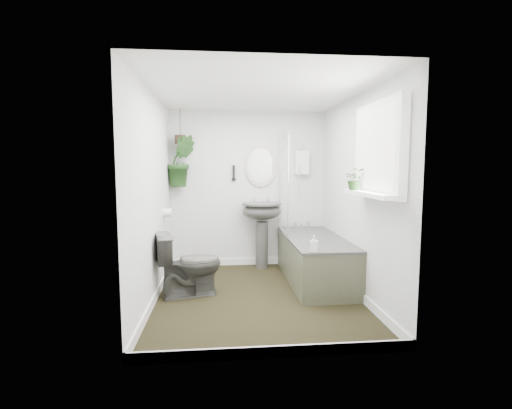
{
  "coord_description": "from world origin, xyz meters",
  "views": [
    {
      "loc": [
        -0.4,
        -4.12,
        1.49
      ],
      "look_at": [
        0.0,
        0.15,
        1.05
      ],
      "focal_mm": 26.0,
      "sensor_mm": 36.0,
      "label": 1
    }
  ],
  "objects": [
    {
      "name": "bath_screen",
      "position": [
        0.47,
        0.99,
        1.28
      ],
      "size": [
        0.04,
        0.72,
        1.4
      ],
      "primitive_type": null,
      "color": "silver",
      "rests_on": "bathtub"
    },
    {
      "name": "hanging_pot",
      "position": [
        -0.97,
        1.25,
        1.87
      ],
      "size": [
        0.16,
        0.16,
        0.12
      ],
      "primitive_type": "cylinder",
      "color": "#332218",
      "rests_on": "ceiling"
    },
    {
      "name": "hanging_plant",
      "position": [
        -0.97,
        1.25,
        1.57
      ],
      "size": [
        0.46,
        0.39,
        0.73
      ],
      "primitive_type": "imported",
      "rotation": [
        0.0,
        0.0,
        0.19
      ],
      "color": "black",
      "rests_on": "ceiling"
    },
    {
      "name": "ceiling",
      "position": [
        0.0,
        0.0,
        2.31
      ],
      "size": [
        2.3,
        2.8,
        0.02
      ],
      "primitive_type": "cube",
      "color": "white",
      "rests_on": "ground"
    },
    {
      "name": "pedestal_sink",
      "position": [
        0.18,
        1.2,
        0.49
      ],
      "size": [
        0.58,
        0.5,
        0.97
      ],
      "primitive_type": null,
      "rotation": [
        0.0,
        0.0,
        0.02
      ],
      "color": "#3A3A36",
      "rests_on": "floor"
    },
    {
      "name": "wall_back",
      "position": [
        0.0,
        1.41,
        1.15
      ],
      "size": [
        2.3,
        0.02,
        2.3
      ],
      "primitive_type": "cube",
      "color": "white",
      "rests_on": "ground"
    },
    {
      "name": "toilet",
      "position": [
        -0.78,
        0.12,
        0.37
      ],
      "size": [
        0.81,
        0.58,
        0.74
      ],
      "primitive_type": "imported",
      "rotation": [
        0.0,
        0.0,
        1.81
      ],
      "color": "#3A3A36",
      "rests_on": "floor"
    },
    {
      "name": "oval_mirror",
      "position": [
        0.18,
        1.37,
        1.5
      ],
      "size": [
        0.46,
        0.03,
        0.62
      ],
      "primitive_type": "ellipsoid",
      "color": "beige",
      "rests_on": "wall_back"
    },
    {
      "name": "window_blinds",
      "position": [
        1.04,
        -0.7,
        1.65
      ],
      "size": [
        0.01,
        0.86,
        0.76
      ],
      "primitive_type": "cube",
      "color": "white",
      "rests_on": "wall_right"
    },
    {
      "name": "wall_sconce",
      "position": [
        -0.22,
        1.36,
        1.4
      ],
      "size": [
        0.04,
        0.04,
        0.22
      ],
      "primitive_type": "cylinder",
      "color": "black",
      "rests_on": "wall_back"
    },
    {
      "name": "floor",
      "position": [
        0.0,
        0.0,
        -0.01
      ],
      "size": [
        2.3,
        2.8,
        0.02
      ],
      "primitive_type": "cube",
      "color": "black",
      "rests_on": "ground"
    },
    {
      "name": "window_sill",
      "position": [
        1.02,
        -0.7,
        1.23
      ],
      "size": [
        0.18,
        1.0,
        0.04
      ],
      "primitive_type": "cube",
      "color": "white",
      "rests_on": "wall_right"
    },
    {
      "name": "bathtub",
      "position": [
        0.8,
        0.5,
        0.29
      ],
      "size": [
        0.72,
        1.72,
        0.58
      ],
      "primitive_type": null,
      "color": "#3A3A36",
      "rests_on": "floor"
    },
    {
      "name": "sill_plant",
      "position": [
        0.98,
        -0.4,
        1.36
      ],
      "size": [
        0.25,
        0.23,
        0.22
      ],
      "primitive_type": "imported",
      "rotation": [
        0.0,
        0.0,
        -0.34
      ],
      "color": "black",
      "rests_on": "window_sill"
    },
    {
      "name": "wall_left",
      "position": [
        -1.16,
        0.0,
        1.15
      ],
      "size": [
        0.02,
        2.8,
        2.3
      ],
      "primitive_type": "cube",
      "color": "white",
      "rests_on": "ground"
    },
    {
      "name": "skirting",
      "position": [
        0.0,
        0.0,
        0.05
      ],
      "size": [
        2.3,
        2.8,
        0.1
      ],
      "primitive_type": "cube",
      "color": "white",
      "rests_on": "floor"
    },
    {
      "name": "wall_right",
      "position": [
        1.16,
        0.0,
        1.15
      ],
      "size": [
        0.02,
        2.8,
        2.3
      ],
      "primitive_type": "cube",
      "color": "white",
      "rests_on": "ground"
    },
    {
      "name": "soap_bottle",
      "position": [
        0.58,
        -0.29,
        0.67
      ],
      "size": [
        0.1,
        0.1,
        0.18
      ],
      "primitive_type": "imported",
      "rotation": [
        0.0,
        0.0,
        -0.27
      ],
      "color": "#312D2D",
      "rests_on": "bathtub"
    },
    {
      "name": "window_recess",
      "position": [
        1.09,
        -0.7,
        1.65
      ],
      "size": [
        0.08,
        1.0,
        0.9
      ],
      "primitive_type": "cube",
      "color": "white",
      "rests_on": "wall_right"
    },
    {
      "name": "shower_box",
      "position": [
        0.8,
        1.34,
        1.55
      ],
      "size": [
        0.2,
        0.1,
        0.35
      ],
      "primitive_type": "cube",
      "color": "white",
      "rests_on": "wall_back"
    },
    {
      "name": "wall_front",
      "position": [
        0.0,
        -1.41,
        1.15
      ],
      "size": [
        2.3,
        0.02,
        2.3
      ],
      "primitive_type": "cube",
      "color": "white",
      "rests_on": "ground"
    },
    {
      "name": "toilet_roll_holder",
      "position": [
        -1.1,
        0.7,
        0.9
      ],
      "size": [
        0.11,
        0.11,
        0.11
      ],
      "primitive_type": "cylinder",
      "rotation": [
        0.0,
        1.57,
        0.0
      ],
      "color": "white",
      "rests_on": "wall_left"
    }
  ]
}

